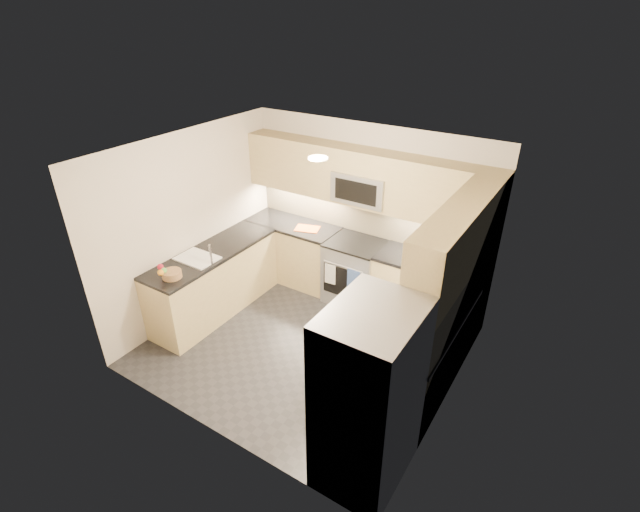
# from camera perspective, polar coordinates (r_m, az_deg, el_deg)

# --- Properties ---
(floor) EXTENTS (3.60, 3.20, 0.00)m
(floor) POSITION_cam_1_polar(r_m,az_deg,el_deg) (6.02, -1.82, -11.00)
(floor) COLOR #25252A
(floor) RESTS_ON ground
(ceiling) EXTENTS (3.60, 3.20, 0.02)m
(ceiling) POSITION_cam_1_polar(r_m,az_deg,el_deg) (4.81, -2.29, 12.45)
(ceiling) COLOR beige
(ceiling) RESTS_ON wall_back
(wall_back) EXTENTS (3.60, 0.02, 2.50)m
(wall_back) POSITION_cam_1_polar(r_m,az_deg,el_deg) (6.55, 5.92, 5.24)
(wall_back) COLOR beige
(wall_back) RESTS_ON floor
(wall_front) EXTENTS (3.60, 0.02, 2.50)m
(wall_front) POSITION_cam_1_polar(r_m,az_deg,el_deg) (4.31, -14.27, -9.46)
(wall_front) COLOR beige
(wall_front) RESTS_ON floor
(wall_left) EXTENTS (0.02, 3.20, 2.50)m
(wall_left) POSITION_cam_1_polar(r_m,az_deg,el_deg) (6.40, -15.50, 3.71)
(wall_left) COLOR beige
(wall_left) RESTS_ON floor
(wall_right) EXTENTS (0.02, 3.20, 2.50)m
(wall_right) POSITION_cam_1_polar(r_m,az_deg,el_deg) (4.68, 16.61, -6.43)
(wall_right) COLOR beige
(wall_right) RESTS_ON floor
(base_cab_back_left) EXTENTS (1.42, 0.60, 0.90)m
(base_cab_back_left) POSITION_cam_1_polar(r_m,az_deg,el_deg) (7.17, -3.26, 0.48)
(base_cab_back_left) COLOR tan
(base_cab_back_left) RESTS_ON floor
(base_cab_back_right) EXTENTS (1.42, 0.60, 0.90)m
(base_cab_back_right) POSITION_cam_1_polar(r_m,az_deg,el_deg) (6.32, 13.11, -4.61)
(base_cab_back_right) COLOR tan
(base_cab_back_right) RESTS_ON floor
(base_cab_right) EXTENTS (0.60, 1.70, 0.90)m
(base_cab_right) POSITION_cam_1_polar(r_m,az_deg,el_deg) (5.34, 12.79, -11.73)
(base_cab_right) COLOR tan
(base_cab_right) RESTS_ON floor
(base_cab_peninsula) EXTENTS (0.60, 2.00, 0.90)m
(base_cab_peninsula) POSITION_cam_1_polar(r_m,az_deg,el_deg) (6.57, -12.80, -3.18)
(base_cab_peninsula) COLOR tan
(base_cab_peninsula) RESTS_ON floor
(countertop_back_left) EXTENTS (1.42, 0.63, 0.04)m
(countertop_back_left) POSITION_cam_1_polar(r_m,az_deg,el_deg) (6.96, -3.37, 3.88)
(countertop_back_left) COLOR black
(countertop_back_left) RESTS_ON base_cab_back_left
(countertop_back_right) EXTENTS (1.42, 0.63, 0.04)m
(countertop_back_right) POSITION_cam_1_polar(r_m,az_deg,el_deg) (6.08, 13.60, -0.91)
(countertop_back_right) COLOR black
(countertop_back_right) RESTS_ON base_cab_back_right
(countertop_right) EXTENTS (0.63, 1.70, 0.04)m
(countertop_right) POSITION_cam_1_polar(r_m,az_deg,el_deg) (5.05, 13.37, -7.67)
(countertop_right) COLOR black
(countertop_right) RESTS_ON base_cab_right
(countertop_peninsula) EXTENTS (0.63, 2.00, 0.04)m
(countertop_peninsula) POSITION_cam_1_polar(r_m,az_deg,el_deg) (6.34, -13.25, 0.42)
(countertop_peninsula) COLOR black
(countertop_peninsula) RESTS_ON base_cab_peninsula
(upper_cab_back) EXTENTS (3.60, 0.35, 0.75)m
(upper_cab_back) POSITION_cam_1_polar(r_m,az_deg,el_deg) (6.19, 5.43, 9.58)
(upper_cab_back) COLOR tan
(upper_cab_back) RESTS_ON wall_back
(upper_cab_right) EXTENTS (0.35, 1.95, 0.75)m
(upper_cab_right) POSITION_cam_1_polar(r_m,az_deg,el_deg) (4.66, 16.59, 1.68)
(upper_cab_right) COLOR tan
(upper_cab_right) RESTS_ON wall_right
(backsplash_back) EXTENTS (3.60, 0.01, 0.51)m
(backsplash_back) POSITION_cam_1_polar(r_m,az_deg,el_deg) (6.56, 5.87, 4.79)
(backsplash_back) COLOR tan
(backsplash_back) RESTS_ON wall_back
(backsplash_right) EXTENTS (0.01, 2.30, 0.51)m
(backsplash_right) POSITION_cam_1_polar(r_m,az_deg,el_deg) (5.08, 18.02, -4.37)
(backsplash_right) COLOR tan
(backsplash_right) RESTS_ON wall_right
(gas_range) EXTENTS (0.76, 0.65, 0.91)m
(gas_range) POSITION_cam_1_polar(r_m,az_deg,el_deg) (6.65, 4.29, -1.98)
(gas_range) COLOR #9A9DA2
(gas_range) RESTS_ON floor
(range_cooktop) EXTENTS (0.76, 0.65, 0.03)m
(range_cooktop) POSITION_cam_1_polar(r_m,az_deg,el_deg) (6.43, 4.44, 1.54)
(range_cooktop) COLOR black
(range_cooktop) RESTS_ON gas_range
(oven_door_glass) EXTENTS (0.62, 0.02, 0.45)m
(oven_door_glass) POSITION_cam_1_polar(r_m,az_deg,el_deg) (6.41, 2.87, -3.30)
(oven_door_glass) COLOR black
(oven_door_glass) RESTS_ON gas_range
(oven_handle) EXTENTS (0.60, 0.02, 0.02)m
(oven_handle) POSITION_cam_1_polar(r_m,az_deg,el_deg) (6.25, 2.84, -1.29)
(oven_handle) COLOR #B2B5BA
(oven_handle) RESTS_ON gas_range
(microwave) EXTENTS (0.76, 0.40, 0.40)m
(microwave) POSITION_cam_1_polar(r_m,az_deg,el_deg) (6.21, 5.27, 8.43)
(microwave) COLOR #96999D
(microwave) RESTS_ON upper_cab_back
(microwave_door) EXTENTS (0.60, 0.01, 0.28)m
(microwave_door) POSITION_cam_1_polar(r_m,az_deg,el_deg) (6.04, 4.35, 7.86)
(microwave_door) COLOR black
(microwave_door) RESTS_ON microwave
(refrigerator) EXTENTS (0.70, 0.90, 1.80)m
(refrigerator) POSITION_cam_1_polar(r_m,az_deg,el_deg) (4.14, 6.03, -16.96)
(refrigerator) COLOR #A0A1A8
(refrigerator) RESTS_ON floor
(fridge_handle_left) EXTENTS (0.02, 0.02, 1.20)m
(fridge_handle_left) POSITION_cam_1_polar(r_m,az_deg,el_deg) (4.12, 0.11, -16.10)
(fridge_handle_left) COLOR #B2B5BA
(fridge_handle_left) RESTS_ON refrigerator
(fridge_handle_right) EXTENTS (0.02, 0.02, 1.20)m
(fridge_handle_right) POSITION_cam_1_polar(r_m,az_deg,el_deg) (4.35, 2.72, -13.24)
(fridge_handle_right) COLOR #B2B5BA
(fridge_handle_right) RESTS_ON refrigerator
(sink_basin) EXTENTS (0.52, 0.38, 0.16)m
(sink_basin) POSITION_cam_1_polar(r_m,az_deg,el_deg) (6.21, -14.81, -0.84)
(sink_basin) COLOR white
(sink_basin) RESTS_ON base_cab_peninsula
(faucet) EXTENTS (0.03, 0.03, 0.28)m
(faucet) POSITION_cam_1_polar(r_m,az_deg,el_deg) (5.94, -13.31, 0.16)
(faucet) COLOR silver
(faucet) RESTS_ON countertop_peninsula
(utensil_bowl) EXTENTS (0.34, 0.34, 0.15)m
(utensil_bowl) POSITION_cam_1_polar(r_m,az_deg,el_deg) (5.85, 17.71, -1.69)
(utensil_bowl) COLOR #6DAC49
(utensil_bowl) RESTS_ON countertop_back_right
(cutting_board) EXTENTS (0.40, 0.33, 0.01)m
(cutting_board) POSITION_cam_1_polar(r_m,az_deg,el_deg) (6.77, -1.57, 3.39)
(cutting_board) COLOR #E85A15
(cutting_board) RESTS_ON countertop_back_left
(fruit_basket) EXTENTS (0.24, 0.24, 0.09)m
(fruit_basket) POSITION_cam_1_polar(r_m,az_deg,el_deg) (5.84, -17.77, -2.15)
(fruit_basket) COLOR #A2774B
(fruit_basket) RESTS_ON countertop_peninsula
(fruit_apple) EXTENTS (0.08, 0.08, 0.08)m
(fruit_apple) POSITION_cam_1_polar(r_m,az_deg,el_deg) (5.89, -19.06, -1.27)
(fruit_apple) COLOR #B5142A
(fruit_apple) RESTS_ON fruit_basket
(fruit_pear) EXTENTS (0.07, 0.07, 0.07)m
(fruit_pear) POSITION_cam_1_polar(r_m,az_deg,el_deg) (5.80, -18.65, -1.69)
(fruit_pear) COLOR #5FB64E
(fruit_pear) RESTS_ON fruit_basket
(dish_towel_check) EXTENTS (0.16, 0.03, 0.30)m
(dish_towel_check) POSITION_cam_1_polar(r_m,az_deg,el_deg) (6.40, 1.25, -2.23)
(dish_towel_check) COLOR silver
(dish_towel_check) RESTS_ON oven_handle
(dish_towel_blue) EXTENTS (0.19, 0.02, 0.35)m
(dish_towel_blue) POSITION_cam_1_polar(r_m,az_deg,el_deg) (6.25, 4.11, -3.16)
(dish_towel_blue) COLOR #314B89
(dish_towel_blue) RESTS_ON oven_handle
(fruit_orange) EXTENTS (0.07, 0.07, 0.07)m
(fruit_orange) POSITION_cam_1_polar(r_m,az_deg,el_deg) (5.77, -19.03, -1.95)
(fruit_orange) COLOR orange
(fruit_orange) RESTS_ON fruit_basket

